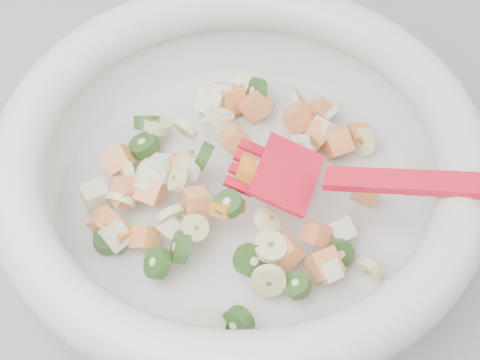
{
  "coord_description": "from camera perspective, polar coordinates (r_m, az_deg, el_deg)",
  "views": [
    {
      "loc": [
        -0.05,
        1.03,
        1.45
      ],
      "look_at": [
        -0.02,
        1.4,
        0.95
      ],
      "focal_mm": 55.0,
      "sensor_mm": 36.0,
      "label": 1
    }
  ],
  "objects": [
    {
      "name": "mixing_bowl",
      "position": [
        0.61,
        0.0,
        0.73
      ],
      "size": [
        0.45,
        0.41,
        0.14
      ],
      "color": "silver",
      "rests_on": "counter"
    },
    {
      "name": "counter",
      "position": [
        1.09,
        1.03,
        -13.5
      ],
      "size": [
        2.0,
        0.6,
        0.9
      ],
      "primitive_type": "cube",
      "color": "gray",
      "rests_on": "ground"
    }
  ]
}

